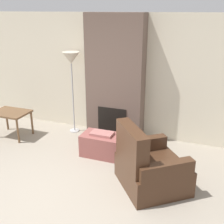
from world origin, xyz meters
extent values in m
plane|color=gray|center=(0.00, 0.00, 0.00)|extent=(24.00, 24.00, 0.00)
cube|color=beige|center=(0.00, 2.86, 1.30)|extent=(7.29, 0.06, 2.60)
cube|color=brown|center=(0.00, 2.64, 1.30)|extent=(1.20, 0.39, 2.60)
cube|color=brown|center=(0.00, 2.26, 0.06)|extent=(1.20, 0.37, 0.13)
cube|color=black|center=(0.00, 2.44, 0.42)|extent=(0.63, 0.02, 0.58)
cube|color=#8C4C47|center=(0.07, 1.71, 0.21)|extent=(0.77, 0.47, 0.42)
cube|color=#A56660|center=(0.07, 1.71, 0.45)|extent=(0.42, 0.26, 0.05)
cube|color=#422819|center=(1.20, 1.07, 0.21)|extent=(1.35, 1.36, 0.42)
cube|color=#422819|center=(0.91, 0.85, 0.52)|extent=(0.68, 0.78, 1.04)
cube|color=#422819|center=(1.46, 0.75, 0.32)|extent=(0.76, 0.65, 0.64)
cube|color=#422819|center=(0.94, 1.40, 0.32)|extent=(0.76, 0.65, 0.64)
cube|color=brown|center=(-2.11, 1.81, 0.55)|extent=(0.77, 0.57, 0.04)
cylinder|color=brown|center=(-1.77, 1.57, 0.26)|extent=(0.04, 0.04, 0.53)
cylinder|color=brown|center=(-2.46, 2.06, 0.26)|extent=(0.04, 0.04, 0.53)
cylinder|color=brown|center=(-1.77, 2.06, 0.26)|extent=(0.04, 0.04, 0.53)
cylinder|color=#ADADB2|center=(-0.96, 2.53, 0.01)|extent=(0.22, 0.22, 0.02)
cylinder|color=#ADADB2|center=(-0.96, 2.53, 0.79)|extent=(0.03, 0.03, 1.55)
cone|color=beige|center=(-0.96, 2.53, 1.69)|extent=(0.37, 0.37, 0.24)
camera|label=1|loc=(1.95, -2.73, 2.66)|focal=45.00mm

